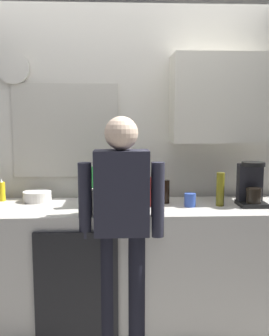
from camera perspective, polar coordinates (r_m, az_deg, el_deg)
name	(u,v)px	position (r m, az deg, el deg)	size (l,w,h in m)	color
kitchen_counter	(122,266)	(2.93, -2.00, -14.81)	(2.62, 0.64, 0.94)	beige
dishwasher_panel	(76,293)	(2.66, -8.86, -18.40)	(0.56, 0.02, 0.84)	black
back_wall_assembly	(133,145)	(3.12, -0.23, 3.53)	(4.22, 0.42, 2.60)	silver
coffee_maker	(251,186)	(2.93, 17.40, -2.63)	(0.20, 0.20, 0.33)	black
bottle_red_vinegar	(154,192)	(2.76, 3.06, -3.67)	(0.06, 0.06, 0.22)	maroon
bottle_dark_sauce	(166,192)	(2.88, 4.82, -3.64)	(0.06, 0.06, 0.18)	black
bottle_clear_soda	(113,189)	(2.73, -3.32, -3.16)	(0.09, 0.09, 0.28)	#2D8C33
bottle_green_wine	(89,187)	(2.74, -7.00, -2.94)	(0.07, 0.07, 0.30)	#195923
bottle_olive_oil	(220,189)	(2.85, 12.98, -3.19)	(0.06, 0.06, 0.25)	olive
cup_blue_mug	(190,200)	(2.80, 8.48, -4.85)	(0.08, 0.08, 0.10)	#3351B2
cup_terracotta_mug	(155,194)	(3.02, 3.18, -3.93)	(0.08, 0.08, 0.09)	#B26647
mixing_bowl	(37,196)	(3.04, -14.65, -4.21)	(0.22, 0.22, 0.08)	white
dish_soap	(2,191)	(3.13, -19.66, -3.36)	(0.06, 0.06, 0.18)	yellow
storage_canister	(97,202)	(2.54, -5.73, -5.23)	(0.14, 0.14, 0.17)	silver
person_at_sink	(122,215)	(2.49, -1.98, -7.20)	(0.57, 0.22, 1.60)	black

